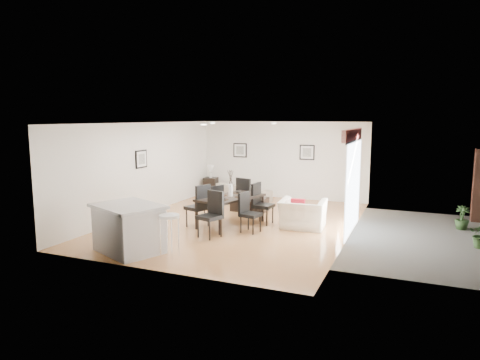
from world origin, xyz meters
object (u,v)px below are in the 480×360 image
at_px(armchair, 303,214).
at_px(side_table, 211,186).
at_px(dining_chair_foot, 246,195).
at_px(dining_chair_head, 212,211).
at_px(bar_stool, 169,221).
at_px(kitchen_island, 129,228).
at_px(dining_chair_wnear, 200,203).
at_px(dining_chair_efar, 260,201).
at_px(dining_chair_wfar, 215,200).
at_px(sofa, 241,192).
at_px(coffee_table, 250,204).
at_px(dining_chair_enear, 248,210).
at_px(dining_table, 231,199).

height_order(armchair, side_table, armchair).
bearing_deg(dining_chair_foot, dining_chair_head, 108.72).
bearing_deg(bar_stool, armchair, 60.00).
bearing_deg(dining_chair_foot, kitchen_island, 92.59).
distance_m(dining_chair_wnear, bar_stool, 2.48).
xyz_separation_m(dining_chair_foot, bar_stool, (-0.05, -4.06, 0.14)).
bearing_deg(dining_chair_efar, dining_chair_wnear, 132.26).
bearing_deg(armchair, dining_chair_head, 37.65).
height_order(dining_chair_wfar, dining_chair_efar, dining_chair_efar).
bearing_deg(sofa, dining_chair_wnear, 107.90).
distance_m(dining_chair_efar, bar_stool, 3.46).
bearing_deg(bar_stool, dining_chair_head, 86.36).
distance_m(dining_chair_wnear, coffee_table, 2.42).
relative_size(dining_chair_wnear, dining_chair_enear, 1.12).
bearing_deg(dining_chair_head, dining_chair_foot, 109.51).
relative_size(sofa, bar_stool, 2.29).
bearing_deg(dining_table, kitchen_island, -93.65).
xyz_separation_m(sofa, side_table, (-1.55, 0.78, 0.01)).
bearing_deg(dining_chair_wfar, armchair, 112.71).
height_order(dining_chair_enear, dining_chair_efar, dining_chair_efar).
xyz_separation_m(sofa, dining_table, (1.02, -3.20, 0.40)).
distance_m(dining_table, dining_chair_wfar, 0.82).
height_order(dining_chair_head, coffee_table, dining_chair_head).
bearing_deg(sofa, kitchen_island, 101.60).
bearing_deg(dining_chair_efar, bar_stool, 173.34).
xyz_separation_m(dining_chair_wnear, bar_stool, (0.58, -2.40, 0.14)).
relative_size(sofa, dining_table, 0.99).
xyz_separation_m(sofa, dining_chair_wnear, (0.37, -3.70, 0.33)).
bearing_deg(side_table, kitchen_island, -77.85).
distance_m(sofa, coffee_table, 1.61).
distance_m(dining_chair_foot, kitchen_island, 4.20).
bearing_deg(dining_chair_wnear, dining_chair_efar, 143.31).
bearing_deg(sofa, dining_chair_wfar, 109.47).
height_order(side_table, kitchen_island, kitchen_island).
distance_m(dining_chair_enear, kitchen_island, 3.01).
distance_m(armchair, dining_chair_wfar, 2.52).
xyz_separation_m(dining_table, dining_chair_head, (0.03, -1.16, -0.09)).
distance_m(sofa, kitchen_island, 6.11).
bearing_deg(bar_stool, dining_chair_enear, 73.04).
xyz_separation_m(armchair, dining_table, (-1.84, -0.43, 0.33)).
relative_size(dining_chair_head, kitchen_island, 0.62).
height_order(dining_chair_efar, kitchen_island, dining_chair_efar).
xyz_separation_m(armchair, dining_chair_wfar, (-2.52, 0.00, 0.18)).
bearing_deg(dining_table, armchair, 30.23).
bearing_deg(dining_table, dining_chair_wnear, -125.90).
bearing_deg(bar_stool, dining_chair_wfar, 100.05).
height_order(dining_chair_enear, bar_stool, dining_chair_enear).
distance_m(dining_chair_wnear, dining_chair_wfar, 0.94).
relative_size(dining_table, dining_chair_efar, 1.87).
bearing_deg(dining_chair_efar, side_table, 48.29).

